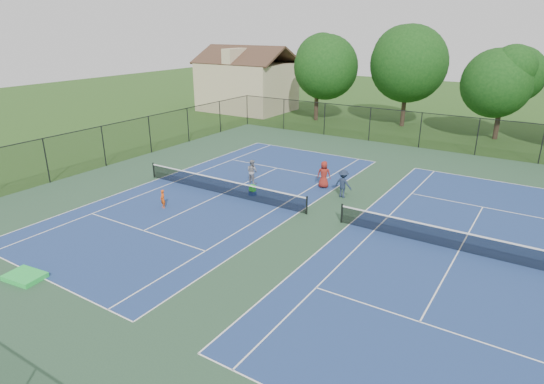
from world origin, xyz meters
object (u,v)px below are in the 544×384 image
Objects in this scene: tree_back_a at (318,63)px; clapboard_house at (247,84)px; tree_back_c at (505,78)px; ball_hopper at (252,188)px; bystander_b at (343,184)px; ball_crate at (252,193)px; tree_back_b at (408,60)px; instructor at (252,171)px; bystander_c at (324,174)px; child_player at (163,199)px.

tree_back_a reaches higher than clapboard_house.
ball_hopper is (-10.29, -24.17, -5.02)m from tree_back_c.
bystander_b is at bearing 29.40° from ball_hopper.
tree_back_b is at bearing 87.07° from ball_crate.
ball_crate is at bearing 134.15° from instructor.
ball_crate is at bearing -113.06° from tree_back_c.
ball_crate is (-3.02, -3.67, -0.74)m from bystander_c.
tree_back_a is 25.67× the size of ball_crate.
clapboard_house reaches higher than bystander_c.
tree_back_c is 28.10m from clapboard_house.
tree_back_c is at bearing 85.92° from child_player.
child_player is at bearing 49.29° from bystander_b.
tree_back_a is 18.04m from tree_back_c.
tree_back_a reaches higher than instructor.
instructor is 4.13× the size of ball_hopper.
ball_crate is at bearing -53.77° from clapboard_house.
tree_back_a is 22.85m from bystander_c.
child_player is 0.68× the size of instructor.
bystander_b is 4.86× the size of ball_crate.
instructor reaches higher than ball_hopper.
tree_back_b reaches higher than clapboard_house.
instructor is (-11.64, -22.27, -4.69)m from tree_back_c.
tree_back_a is at bearing -51.23° from bystander_b.
tree_back_a is at bearing 108.40° from ball_crate.
tree_back_b is 9.21× the size of child_player.
tree_back_b is 9.12m from tree_back_c.
tree_back_a is 25.13m from ball_crate.
tree_back_c is 22.23m from bystander_c.
bystander_b is 0.99× the size of bystander_c.
bystander_b is 5.56m from ball_crate.
bystander_c is (-1.78, 0.96, 0.01)m from bystander_b.
instructor is 0.91× the size of bystander_c.
bystander_c is at bearing -44.68° from clapboard_house.
tree_back_b is 22.32m from bystander_c.
tree_back_c is 4.79× the size of bystander_c.
clapboard_house is at bearing 174.29° from tree_back_a.
bystander_c is 4.77m from ball_hopper.
clapboard_house is at bearing 126.23° from ball_hopper.
clapboard_house is at bearing -176.99° from tree_back_b.
bystander_c is (10.73, -19.50, -5.16)m from tree_back_a.
tree_back_c is 7.71× the size of child_player.
ball_hopper is (-4.80, -2.71, -0.40)m from bystander_b.
bystander_b is 5.53m from ball_hopper.
instructor is 4.72m from bystander_c.
child_player is 5.43m from ball_hopper.
child_player is (-4.43, -29.60, -6.05)m from tree_back_b.
ball_hopper is (-1.29, -25.17, -6.13)m from tree_back_b.
clapboard_house is at bearing -36.30° from bystander_b.
tree_back_a reaches higher than child_player.
tree_back_c is (9.00, -1.00, -1.11)m from tree_back_b.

